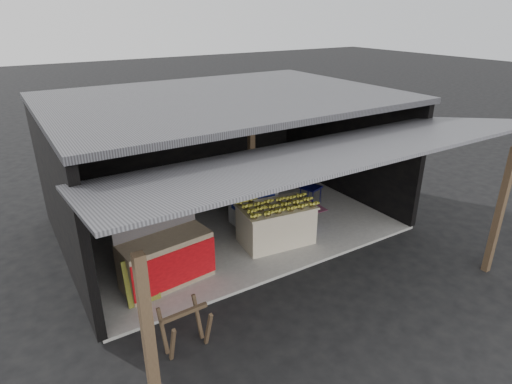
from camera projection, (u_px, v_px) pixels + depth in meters
ground at (290, 274)px, 8.18m from camera, size 80.00×80.00×0.00m
concrete_slab at (228, 222)px, 10.12m from camera, size 7.00×5.00×0.06m
shophouse at (219, 134)px, 9.55m from camera, size 7.40×7.29×3.02m
banana_table at (276, 224)px, 9.05m from camera, size 1.64×1.13×0.85m
banana_pile at (276, 202)px, 8.85m from camera, size 1.51×1.02×0.17m
white_crate at (253, 201)px, 9.87m from camera, size 1.00×0.71×1.08m
neighbor_stall at (166, 258)px, 7.68m from camera, size 1.68×0.91×1.66m
green_signboard at (141, 281)px, 7.16m from camera, size 0.56×0.18×0.84m
sawhorse at (185, 325)px, 6.21m from camera, size 0.72×0.63×0.69m
water_barrel at (303, 215)px, 9.76m from camera, size 0.38×0.38×0.56m
plastic_chair at (308, 183)px, 10.83m from camera, size 0.57×0.57×0.95m
magenta_rug at (292, 209)px, 10.69m from camera, size 1.53×1.05×0.01m
picture_frames at (176, 123)px, 11.16m from camera, size 1.62×0.04×0.46m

